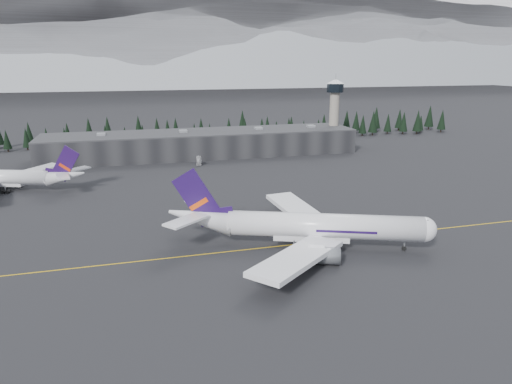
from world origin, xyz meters
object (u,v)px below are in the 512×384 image
object	(u,v)px
control_tower	(334,106)
jet_main	(300,226)
jet_parked	(7,178)
gse_vehicle_a	(199,164)
gse_vehicle_b	(200,163)
terminal	(203,143)

from	to	relation	value
control_tower	jet_main	size ratio (longest dim) A/B	0.55
control_tower	jet_parked	distance (m)	166.19
jet_main	gse_vehicle_a	bearing A→B (deg)	117.67
gse_vehicle_a	gse_vehicle_b	xyz separation A→B (m)	(1.13, 3.33, -0.01)
control_tower	jet_parked	xyz separation A→B (m)	(-157.26, -50.50, -18.40)
terminal	control_tower	bearing A→B (deg)	2.29
control_tower	jet_parked	bearing A→B (deg)	-162.20
jet_parked	gse_vehicle_b	size ratio (longest dim) A/B	15.02
jet_main	gse_vehicle_b	distance (m)	107.92
terminal	gse_vehicle_a	size ratio (longest dim) A/B	32.74
jet_parked	gse_vehicle_a	xyz separation A→B (m)	(76.30, 22.93, -4.33)
gse_vehicle_b	jet_main	bearing A→B (deg)	-8.19
control_tower	gse_vehicle_b	xyz separation A→B (m)	(-79.84, -24.24, -22.74)
control_tower	jet_parked	size ratio (longest dim) A/B	0.64
gse_vehicle_a	terminal	bearing A→B (deg)	84.15
control_tower	gse_vehicle_a	size ratio (longest dim) A/B	7.71
jet_parked	gse_vehicle_b	distance (m)	81.87
terminal	gse_vehicle_b	size ratio (longest dim) A/B	40.98
jet_parked	gse_vehicle_a	bearing A→B (deg)	-144.07
jet_main	gse_vehicle_a	distance (m)	104.74
gse_vehicle_a	control_tower	bearing A→B (deg)	26.60
control_tower	gse_vehicle_b	world-z (taller)	control_tower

